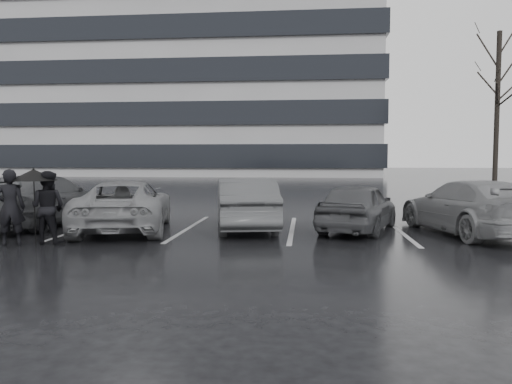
{
  "coord_description": "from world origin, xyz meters",
  "views": [
    {
      "loc": [
        0.95,
        -10.7,
        1.93
      ],
      "look_at": [
        -0.22,
        1.0,
        1.1
      ],
      "focal_mm": 35.0,
      "sensor_mm": 36.0,
      "label": 1
    }
  ],
  "objects_px": {
    "pedestrian_left": "(10,207)",
    "tree_north": "(497,113)",
    "car_west_b": "(125,206)",
    "car_east": "(470,207)",
    "car_west_c": "(43,200)",
    "car_main": "(358,207)",
    "pedestrian_right": "(48,207)",
    "car_west_a": "(246,204)"
  },
  "relations": [
    {
      "from": "pedestrian_left",
      "to": "tree_north",
      "type": "height_order",
      "value": "tree_north"
    },
    {
      "from": "car_west_b",
      "to": "car_east",
      "type": "height_order",
      "value": "car_east"
    },
    {
      "from": "car_east",
      "to": "car_west_c",
      "type": "bearing_deg",
      "value": -16.23
    },
    {
      "from": "car_main",
      "to": "pedestrian_left",
      "type": "bearing_deg",
      "value": 39.83
    },
    {
      "from": "car_west_b",
      "to": "car_east",
      "type": "xyz_separation_m",
      "value": [
        8.82,
        0.23,
        0.03
      ]
    },
    {
      "from": "car_main",
      "to": "pedestrian_right",
      "type": "xyz_separation_m",
      "value": [
        -7.07,
        -2.61,
        0.18
      ]
    },
    {
      "from": "car_west_a",
      "to": "car_east",
      "type": "xyz_separation_m",
      "value": [
        5.69,
        -0.31,
        -0.0
      ]
    },
    {
      "from": "car_main",
      "to": "pedestrian_right",
      "type": "distance_m",
      "value": 7.53
    },
    {
      "from": "car_main",
      "to": "pedestrian_right",
      "type": "relative_size",
      "value": 2.3
    },
    {
      "from": "car_west_c",
      "to": "pedestrian_right",
      "type": "bearing_deg",
      "value": 124.66
    },
    {
      "from": "car_main",
      "to": "pedestrian_left",
      "type": "distance_m",
      "value": 8.29
    },
    {
      "from": "car_west_b",
      "to": "pedestrian_right",
      "type": "bearing_deg",
      "value": 52.75
    },
    {
      "from": "car_main",
      "to": "car_west_a",
      "type": "height_order",
      "value": "car_west_a"
    },
    {
      "from": "car_east",
      "to": "tree_north",
      "type": "distance_m",
      "value": 16.39
    },
    {
      "from": "car_main",
      "to": "car_west_b",
      "type": "relative_size",
      "value": 0.79
    },
    {
      "from": "car_west_a",
      "to": "tree_north",
      "type": "height_order",
      "value": "tree_north"
    },
    {
      "from": "pedestrian_right",
      "to": "tree_north",
      "type": "height_order",
      "value": "tree_north"
    },
    {
      "from": "car_main",
      "to": "car_east",
      "type": "distance_m",
      "value": 2.74
    },
    {
      "from": "pedestrian_left",
      "to": "car_west_a",
      "type": "bearing_deg",
      "value": -169.01
    },
    {
      "from": "car_west_a",
      "to": "car_west_c",
      "type": "xyz_separation_m",
      "value": [
        -5.81,
        0.21,
        0.03
      ]
    },
    {
      "from": "car_west_c",
      "to": "car_east",
      "type": "xyz_separation_m",
      "value": [
        11.51,
        -0.52,
        -0.03
      ]
    },
    {
      "from": "car_main",
      "to": "car_west_c",
      "type": "bearing_deg",
      "value": 17.45
    },
    {
      "from": "car_west_b",
      "to": "tree_north",
      "type": "relative_size",
      "value": 0.55
    },
    {
      "from": "pedestrian_right",
      "to": "car_west_b",
      "type": "bearing_deg",
      "value": -110.64
    },
    {
      "from": "car_east",
      "to": "tree_north",
      "type": "height_order",
      "value": "tree_north"
    },
    {
      "from": "car_west_c",
      "to": "tree_north",
      "type": "height_order",
      "value": "tree_north"
    },
    {
      "from": "car_main",
      "to": "tree_north",
      "type": "height_order",
      "value": "tree_north"
    },
    {
      "from": "car_west_c",
      "to": "car_west_b",
      "type": "bearing_deg",
      "value": 168.25
    },
    {
      "from": "car_west_c",
      "to": "tree_north",
      "type": "distance_m",
      "value": 22.86
    },
    {
      "from": "car_west_a",
      "to": "car_west_c",
      "type": "bearing_deg",
      "value": -12.99
    },
    {
      "from": "car_west_a",
      "to": "car_east",
      "type": "height_order",
      "value": "car_west_a"
    },
    {
      "from": "car_west_a",
      "to": "car_west_c",
      "type": "height_order",
      "value": "car_west_c"
    },
    {
      "from": "car_main",
      "to": "car_west_c",
      "type": "distance_m",
      "value": 8.78
    },
    {
      "from": "car_west_c",
      "to": "pedestrian_right",
      "type": "distance_m",
      "value": 3.34
    },
    {
      "from": "tree_north",
      "to": "car_west_c",
      "type": "bearing_deg",
      "value": -140.62
    },
    {
      "from": "car_main",
      "to": "car_west_b",
      "type": "height_order",
      "value": "car_west_b"
    },
    {
      "from": "pedestrian_right",
      "to": "tree_north",
      "type": "xyz_separation_m",
      "value": [
        15.75,
        17.2,
        3.44
      ]
    },
    {
      "from": "car_west_a",
      "to": "car_east",
      "type": "relative_size",
      "value": 0.89
    },
    {
      "from": "car_west_a",
      "to": "car_east",
      "type": "distance_m",
      "value": 5.7
    },
    {
      "from": "car_west_b",
      "to": "pedestrian_left",
      "type": "distance_m",
      "value": 2.96
    },
    {
      "from": "car_main",
      "to": "pedestrian_right",
      "type": "height_order",
      "value": "pedestrian_right"
    },
    {
      "from": "car_main",
      "to": "car_west_b",
      "type": "bearing_deg",
      "value": 23.78
    }
  ]
}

